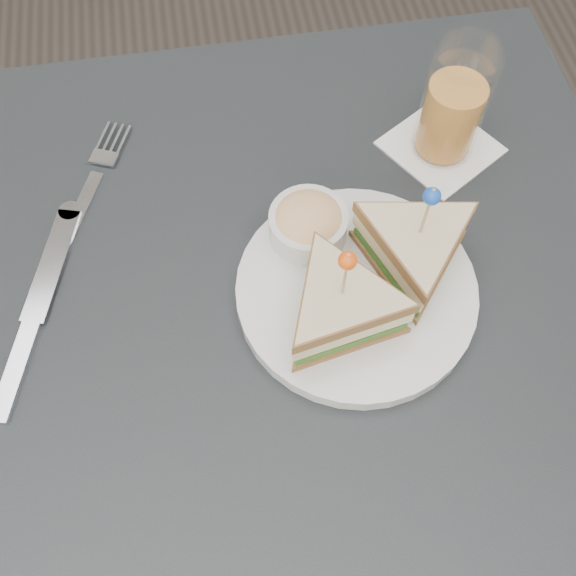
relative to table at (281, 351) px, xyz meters
The scene contains 6 objects.
ground_plane 0.67m from the table, ahead, with size 3.50×3.50×0.00m, color #3F3833.
table is the anchor object (origin of this frame).
plate_meal 0.15m from the table, 11.44° to the left, with size 0.31×0.31×0.14m.
cutlery_fork 0.28m from the table, 132.49° to the left, with size 0.10×0.20×0.01m.
cutlery_knife 0.25m from the table, 168.52° to the left, with size 0.09×0.24×0.01m.
drink_set 0.32m from the table, 40.78° to the left, with size 0.15×0.15×0.14m.
Camera 1 is at (-0.04, -0.27, 1.32)m, focal length 40.00 mm.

